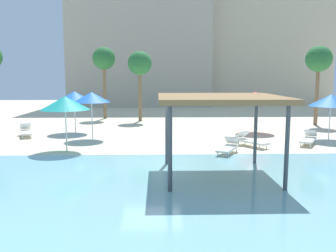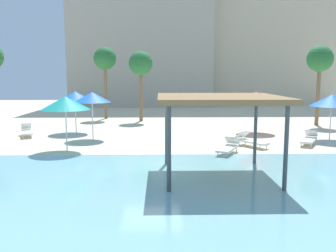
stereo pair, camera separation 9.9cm
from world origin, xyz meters
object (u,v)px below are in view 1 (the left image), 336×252
object	(u,v)px
lounge_chair_2	(26,131)
lounge_chair_3	(250,140)
beach_umbrella_blue_1	(331,100)
beach_umbrella_red_4	(255,97)
beach_umbrella_blue_3	(91,97)
palm_tree_2	(319,61)
beach_umbrella_blue_5	(74,97)
lounge_chair_4	(309,138)
shade_pavilion	(220,101)
lounge_chair_0	(228,147)
palm_tree_3	(104,60)
beach_umbrella_teal_0	(65,103)
palm_tree_1	(140,65)

from	to	relation	value
lounge_chair_2	lounge_chair_3	bearing A→B (deg)	52.71
beach_umbrella_blue_1	beach_umbrella_red_4	bearing A→B (deg)	140.86
beach_umbrella_blue_3	palm_tree_2	size ratio (longest dim) A/B	0.47
beach_umbrella_red_4	beach_umbrella_blue_5	distance (m)	11.57
beach_umbrella_blue_5	lounge_chair_4	xyz separation A→B (m)	(13.35, -4.48, -2.00)
shade_pavilion	lounge_chair_2	xyz separation A→B (m)	(-10.18, 9.12, -2.44)
beach_umbrella_red_4	lounge_chair_4	xyz separation A→B (m)	(1.78, -4.31, -1.98)
lounge_chair_4	lounge_chair_0	bearing A→B (deg)	-34.54
palm_tree_2	beach_umbrella_red_4	bearing A→B (deg)	-148.21
beach_umbrella_blue_1	beach_umbrella_blue_5	bearing A→B (deg)	168.57
palm_tree_2	palm_tree_3	size ratio (longest dim) A/B	0.96
beach_umbrella_teal_0	lounge_chair_3	xyz separation A→B (m)	(9.25, 0.87, -2.01)
lounge_chair_3	palm_tree_1	distance (m)	13.18
beach_umbrella_red_4	palm_tree_3	world-z (taller)	palm_tree_3
beach_umbrella_red_4	lounge_chair_2	bearing A→B (deg)	-175.25
palm_tree_1	palm_tree_3	size ratio (longest dim) A/B	0.92
beach_umbrella_blue_1	palm_tree_3	distance (m)	18.18
lounge_chair_2	palm_tree_2	world-z (taller)	palm_tree_2
lounge_chair_2	lounge_chair_3	xyz separation A→B (m)	(12.77, -3.51, 0.00)
lounge_chair_0	lounge_chair_3	world-z (taller)	same
palm_tree_1	palm_tree_3	xyz separation A→B (m)	(-3.09, 1.83, 0.43)
lounge_chair_4	lounge_chair_3	bearing A→B (deg)	-51.93
palm_tree_1	beach_umbrella_blue_1	bearing A→B (deg)	-38.92
palm_tree_1	palm_tree_2	distance (m)	13.46
beach_umbrella_blue_5	palm_tree_3	world-z (taller)	palm_tree_3
beach_umbrella_blue_5	lounge_chair_2	xyz separation A→B (m)	(-2.68, -1.35, -2.00)
beach_umbrella_blue_3	palm_tree_2	distance (m)	16.70
lounge_chair_2	shade_pavilion	bearing A→B (deg)	26.24
beach_umbrella_teal_0	beach_umbrella_blue_5	bearing A→B (deg)	98.36
beach_umbrella_red_4	palm_tree_3	bearing A→B (deg)	143.36
beach_umbrella_blue_1	beach_umbrella_blue_3	world-z (taller)	beach_umbrella_blue_3
beach_umbrella_blue_1	palm_tree_1	distance (m)	14.59
lounge_chair_0	lounge_chair_3	size ratio (longest dim) A/B	1.02
beach_umbrella_blue_3	beach_umbrella_blue_5	bearing A→B (deg)	122.47
beach_umbrella_teal_0	palm_tree_3	size ratio (longest dim) A/B	0.44
lounge_chair_0	lounge_chair_2	world-z (taller)	same
shade_pavilion	lounge_chair_0	bearing A→B (deg)	73.75
beach_umbrella_red_4	beach_umbrella_blue_5	size ratio (longest dim) A/B	0.99
beach_umbrella_teal_0	palm_tree_1	bearing A→B (deg)	75.40
lounge_chair_0	lounge_chair_2	bearing A→B (deg)	-87.84
beach_umbrella_teal_0	palm_tree_1	world-z (taller)	palm_tree_1
shade_pavilion	lounge_chair_0	distance (m)	4.72
lounge_chair_4	palm_tree_2	bearing A→B (deg)	-174.46
palm_tree_1	beach_umbrella_red_4	bearing A→B (deg)	-38.82
beach_umbrella_teal_0	lounge_chair_2	distance (m)	5.97
beach_umbrella_blue_3	palm_tree_3	bearing A→B (deg)	93.94
beach_umbrella_blue_1	beach_umbrella_blue_5	size ratio (longest dim) A/B	0.97
beach_umbrella_blue_5	palm_tree_3	size ratio (longest dim) A/B	0.44
beach_umbrella_blue_3	lounge_chair_4	bearing A→B (deg)	-10.08
palm_tree_3	beach_umbrella_blue_5	bearing A→B (deg)	-95.90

